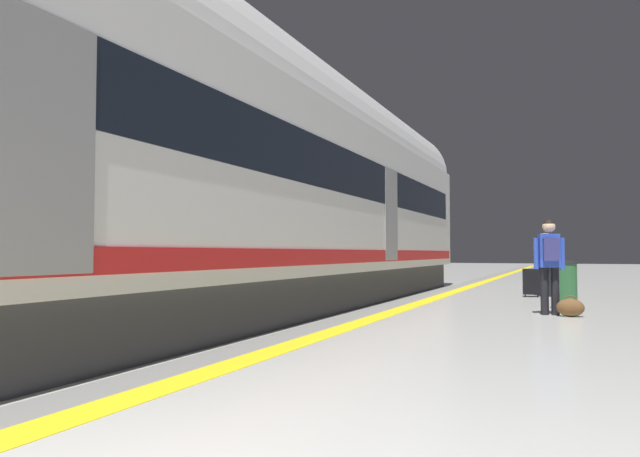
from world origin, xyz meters
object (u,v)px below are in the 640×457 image
passenger_near (550,258)px  waste_bin (565,285)px  duffel_bag_near (570,308)px  passenger_mid (545,257)px  suitcase_mid (531,282)px  high_speed_train (205,159)px

passenger_near → waste_bin: size_ratio=1.80×
duffel_bag_near → passenger_mid: passenger_mid is taller
passenger_mid → suitcase_mid: size_ratio=2.38×
waste_bin → high_speed_train: bearing=-137.5°
duffel_bag_near → passenger_mid: 4.66m
high_speed_train → waste_bin: (4.94, 4.53, -2.04)m
high_speed_train → waste_bin: bearing=42.5°
high_speed_train → passenger_mid: 9.13m
waste_bin → passenger_near: bearing=-100.7°
duffel_bag_near → suitcase_mid: suitcase_mid is taller
high_speed_train → suitcase_mid: 8.88m
passenger_mid → suitcase_mid: (-0.32, -0.26, -0.59)m
passenger_near → waste_bin: (0.21, 1.13, -0.52)m
passenger_near → high_speed_train: bearing=-144.3°
high_speed_train → passenger_near: size_ratio=16.24×
high_speed_train → suitcase_mid: bearing=61.1°
passenger_mid → waste_bin: 3.35m
suitcase_mid → waste_bin: bearing=-75.4°
passenger_mid → suitcase_mid: passenger_mid is taller
high_speed_train → passenger_mid: (4.48, 7.81, -1.54)m
passenger_near → passenger_mid: bearing=93.3°
high_speed_train → passenger_near: (4.73, 3.40, -1.53)m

